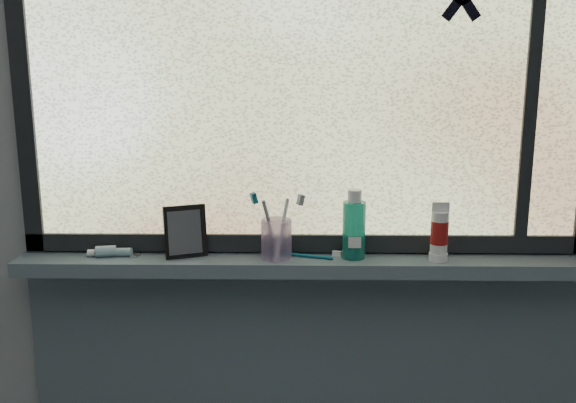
% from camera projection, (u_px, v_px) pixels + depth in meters
% --- Properties ---
extents(wall_back, '(3.00, 0.01, 2.50)m').
position_uv_depth(wall_back, '(307.00, 172.00, 1.81)').
color(wall_back, '#9EA3A8').
rests_on(wall_back, ground).
extents(windowsill, '(1.62, 0.14, 0.04)m').
position_uv_depth(windowsill, '(307.00, 264.00, 1.79)').
color(windowsill, slate).
rests_on(windowsill, wall_back).
extents(window_pane, '(1.50, 0.01, 1.00)m').
position_uv_depth(window_pane, '(308.00, 71.00, 1.72)').
color(window_pane, silver).
rests_on(window_pane, wall_back).
extents(frame_bottom, '(1.60, 0.03, 0.05)m').
position_uv_depth(frame_bottom, '(307.00, 242.00, 1.82)').
color(frame_bottom, black).
rests_on(frame_bottom, windowsill).
extents(frame_left, '(0.05, 0.03, 1.10)m').
position_uv_depth(frame_left, '(22.00, 71.00, 1.73)').
color(frame_left, black).
rests_on(frame_left, wall_back).
extents(frame_mullion, '(0.03, 0.03, 1.00)m').
position_uv_depth(frame_mullion, '(532.00, 71.00, 1.71)').
color(frame_mullion, black).
rests_on(frame_mullion, wall_back).
extents(vanity_mirror, '(0.13, 0.10, 0.15)m').
position_uv_depth(vanity_mirror, '(185.00, 231.00, 1.78)').
color(vanity_mirror, black).
rests_on(vanity_mirror, windowsill).
extents(toothpaste_tube, '(0.18, 0.06, 0.03)m').
position_uv_depth(toothpaste_tube, '(112.00, 251.00, 1.79)').
color(toothpaste_tube, silver).
rests_on(toothpaste_tube, windowsill).
extents(toothbrush_cup, '(0.11, 0.11, 0.11)m').
position_uv_depth(toothbrush_cup, '(276.00, 239.00, 1.76)').
color(toothbrush_cup, '#B79BCD').
rests_on(toothbrush_cup, windowsill).
extents(toothbrush_lying, '(0.21, 0.08, 0.01)m').
position_uv_depth(toothbrush_lying, '(302.00, 255.00, 1.79)').
color(toothbrush_lying, '#0B546A').
rests_on(toothbrush_lying, windowsill).
extents(mouthwash_bottle, '(0.08, 0.08, 0.16)m').
position_uv_depth(mouthwash_bottle, '(354.00, 224.00, 1.76)').
color(mouthwash_bottle, teal).
rests_on(mouthwash_bottle, windowsill).
extents(cream_tube, '(0.05, 0.05, 0.12)m').
position_uv_depth(cream_tube, '(440.00, 230.00, 1.74)').
color(cream_tube, silver).
rests_on(cream_tube, windowsill).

